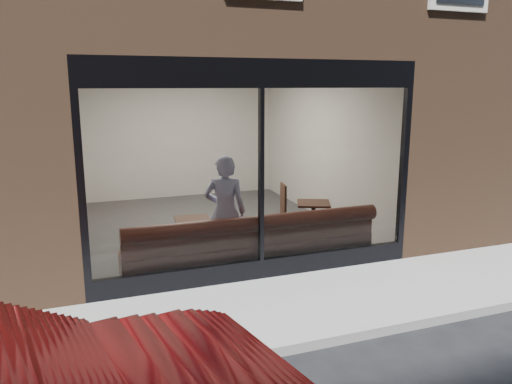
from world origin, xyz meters
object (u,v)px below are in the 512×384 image
object	(u,v)px
banquette	(252,256)
cafe_table_right	(314,203)
person	(225,212)
cafe_table_left	(192,220)
cafe_chair_right	(274,220)

from	to	relation	value
banquette	cafe_table_right	xyz separation A→B (m)	(1.51, 0.89, 0.52)
banquette	person	xyz separation A→B (m)	(-0.34, 0.30, 0.67)
banquette	cafe_table_left	world-z (taller)	cafe_table_left
banquette	cafe_table_right	distance (m)	1.83
person	cafe_table_left	world-z (taller)	person
person	cafe_table_left	xyz separation A→B (m)	(-0.47, 0.25, -0.15)
cafe_table_left	cafe_chair_right	world-z (taller)	cafe_table_left
banquette	cafe_chair_right	distance (m)	2.12
banquette	cafe_chair_right	xyz separation A→B (m)	(1.11, 1.80, 0.01)
cafe_chair_right	banquette	bearing A→B (deg)	70.35
person	cafe_chair_right	world-z (taller)	person
cafe_table_left	cafe_chair_right	distance (m)	2.35
person	cafe_table_left	distance (m)	0.55
cafe_table_right	cafe_chair_right	size ratio (longest dim) A/B	1.26
cafe_table_left	cafe_table_right	xyz separation A→B (m)	(2.32, 0.34, 0.00)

